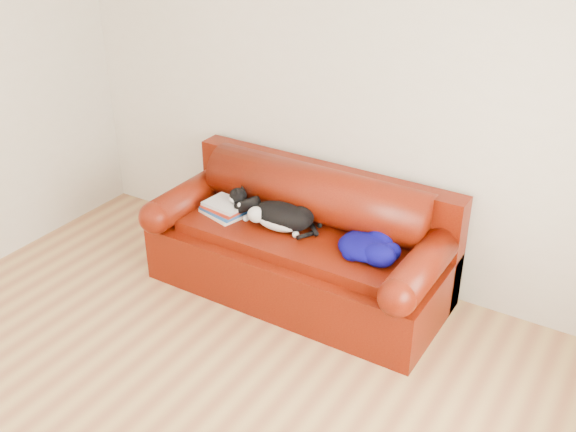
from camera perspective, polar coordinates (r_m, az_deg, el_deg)
name	(u,v)px	position (r m, az deg, el deg)	size (l,w,h in m)	color
ground	(166,420)	(4.03, -10.27, -16.60)	(4.50, 4.50, 0.00)	#9C623E
room_shell	(158,150)	(3.04, -10.97, 5.50)	(4.52, 4.02, 2.61)	beige
sofa_base	(299,263)	(4.83, 0.90, -3.97)	(2.10, 0.90, 0.50)	#420602
sofa_back	(316,212)	(4.86, 2.40, 0.37)	(2.10, 1.01, 0.88)	#420602
book_stack	(225,208)	(4.91, -5.35, 0.66)	(0.36, 0.31, 0.10)	silver
cat	(280,217)	(4.69, -0.67, -0.08)	(0.65, 0.37, 0.23)	black
blanket	(368,246)	(4.43, 6.77, -2.56)	(0.46, 0.40, 0.14)	#050249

